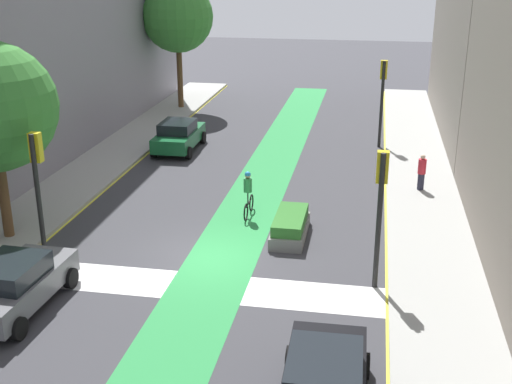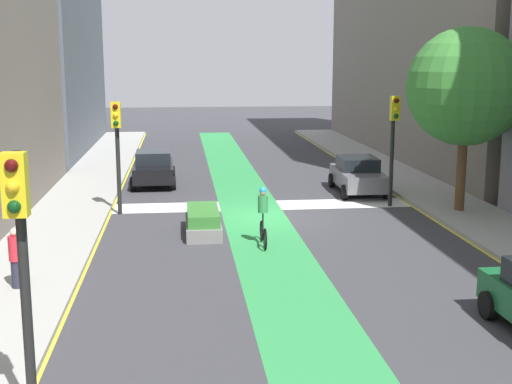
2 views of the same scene
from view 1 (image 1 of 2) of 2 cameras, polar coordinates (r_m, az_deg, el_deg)
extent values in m
plane|color=#38383D|center=(22.34, -4.31, -5.72)|extent=(120.00, 120.00, 0.00)
cube|color=#2D8C47|center=(22.22, -2.96, -5.82)|extent=(2.40, 60.00, 0.01)
cube|color=silver|center=(20.62, -5.69, -8.07)|extent=(12.00, 1.80, 0.01)
cube|color=#9E9E99|center=(25.14, -21.15, -3.88)|extent=(3.00, 60.00, 0.15)
cube|color=yellow|center=(24.44, -18.10, -4.36)|extent=(0.16, 60.00, 0.01)
cube|color=#9E9E99|center=(21.82, 15.29, -6.87)|extent=(3.00, 60.00, 0.15)
cube|color=yellow|center=(21.74, 11.32, -6.83)|extent=(0.16, 60.00, 0.01)
cylinder|color=black|center=(19.90, 10.57, -2.60)|extent=(0.16, 0.16, 4.28)
cube|color=gold|center=(19.53, 10.88, 2.14)|extent=(0.35, 0.28, 0.95)
sphere|color=#3F0A0A|center=(19.57, 10.94, 3.10)|extent=(0.20, 0.20, 0.20)
sphere|color=yellow|center=(19.66, 10.88, 2.26)|extent=(0.20, 0.20, 0.20)
sphere|color=#0C3814|center=(19.75, 10.83, 1.43)|extent=(0.20, 0.20, 0.20)
cylinder|color=black|center=(22.14, -18.26, -0.77)|extent=(0.16, 0.16, 4.41)
cube|color=gold|center=(21.78, -18.51, 3.68)|extent=(0.35, 0.28, 0.95)
sphere|color=#3F0A0A|center=(21.82, -18.42, 4.54)|extent=(0.20, 0.20, 0.20)
sphere|color=yellow|center=(21.90, -18.34, 3.78)|extent=(0.20, 0.20, 0.20)
sphere|color=#0C3814|center=(21.98, -18.25, 3.03)|extent=(0.20, 0.20, 0.20)
cylinder|color=black|center=(34.98, 10.80, 7.40)|extent=(0.16, 0.16, 4.52)
cube|color=gold|center=(34.85, 10.99, 10.34)|extent=(0.35, 0.28, 0.95)
sphere|color=#3F0A0A|center=(34.94, 11.03, 10.86)|extent=(0.20, 0.20, 0.20)
sphere|color=yellow|center=(34.98, 10.99, 10.37)|extent=(0.20, 0.20, 0.20)
sphere|color=#0C3814|center=(35.03, 10.96, 9.89)|extent=(0.20, 0.20, 0.20)
cube|color=#196033|center=(34.43, -6.68, 4.70)|extent=(1.84, 4.22, 0.70)
cube|color=black|center=(34.08, -6.81, 5.62)|extent=(1.62, 2.02, 0.55)
cylinder|color=black|center=(36.13, -7.39, 4.82)|extent=(0.23, 0.64, 0.64)
cylinder|color=black|center=(35.65, -4.61, 4.72)|extent=(0.23, 0.64, 0.64)
cylinder|color=black|center=(33.43, -8.83, 3.51)|extent=(0.23, 0.64, 0.64)
cylinder|color=black|center=(32.92, -5.85, 3.38)|extent=(0.23, 0.64, 0.64)
cube|color=black|center=(14.67, 5.94, -14.95)|extent=(1.63, 2.03, 0.55)
cylinder|color=black|center=(16.65, 3.01, -14.21)|extent=(0.23, 0.64, 0.64)
cylinder|color=black|center=(16.60, 9.40, -14.61)|extent=(0.23, 0.64, 0.64)
cube|color=slate|center=(20.22, -20.01, -7.76)|extent=(1.95, 4.26, 0.70)
cube|color=black|center=(19.80, -20.53, -6.41)|extent=(1.67, 2.06, 0.55)
cylinder|color=black|center=(21.92, -19.93, -6.56)|extent=(0.24, 0.65, 0.64)
cylinder|color=black|center=(21.06, -15.73, -7.18)|extent=(0.24, 0.65, 0.64)
cylinder|color=black|center=(18.86, -19.86, -11.05)|extent=(0.24, 0.65, 0.64)
torus|color=black|center=(26.14, -0.41, -0.92)|extent=(0.07, 0.68, 0.68)
torus|color=black|center=(25.18, -0.88, -1.76)|extent=(0.07, 0.68, 0.68)
cylinder|color=black|center=(25.59, -0.64, -0.96)|extent=(0.07, 0.95, 0.06)
cylinder|color=black|center=(25.36, -0.71, -0.51)|extent=(0.05, 0.05, 0.50)
cylinder|color=#338C4C|center=(25.18, -0.71, 0.61)|extent=(0.32, 0.32, 0.55)
sphere|color=tan|center=(25.06, -0.72, 1.44)|extent=(0.22, 0.22, 0.22)
sphere|color=#268CCC|center=(25.04, -0.72, 1.53)|extent=(0.23, 0.23, 0.23)
cylinder|color=#262638|center=(28.91, 14.06, 0.89)|extent=(0.28, 0.28, 0.71)
cylinder|color=red|center=(28.70, 14.17, 2.16)|extent=(0.34, 0.34, 0.63)
sphere|color=beige|center=(28.58, 14.24, 2.96)|extent=(0.21, 0.21, 0.21)
cylinder|color=brown|center=(24.69, -20.97, -0.18)|extent=(0.36, 0.36, 3.13)
cylinder|color=brown|center=(43.53, -6.60, 10.03)|extent=(0.36, 0.36, 4.19)
sphere|color=#387F33|center=(43.06, -6.80, 14.84)|extent=(4.48, 4.48, 4.48)
cube|color=slate|center=(23.85, 2.96, -3.36)|extent=(1.16, 2.85, 0.45)
cube|color=#33722D|center=(23.69, 2.98, -2.42)|extent=(1.05, 2.57, 0.40)
camera|label=2|loc=(44.80, 7.93, 14.92)|focal=48.51mm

